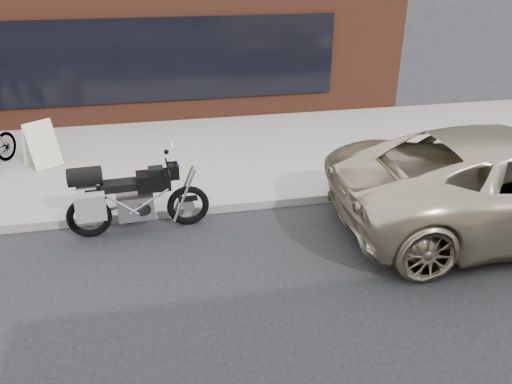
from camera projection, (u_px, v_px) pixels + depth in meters
ground at (336, 383)px, 5.25m from camera, size 120.00×120.00×0.00m
near_sidewalk at (231, 147)px, 11.39m from camera, size 44.00×6.00×0.15m
storefront at (135, 14)px, 16.23m from camera, size 14.00×10.07×4.50m
motorcycle at (128, 198)px, 7.82m from camera, size 2.25×0.80×1.42m
sandwich_sign at (40, 144)px, 10.01m from camera, size 0.78×0.77×0.93m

